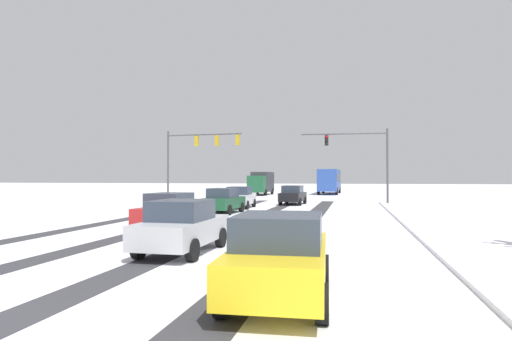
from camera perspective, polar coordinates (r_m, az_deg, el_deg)
wheel_track_left_lane at (r=24.40m, az=-8.12°, el=-6.34°), size 0.98×38.36×0.01m
wheel_track_right_lane at (r=22.94m, az=6.98°, el=-6.69°), size 1.14×38.36×0.01m
wheel_track_center at (r=25.87m, az=-15.60°, el=-6.00°), size 1.02×38.36×0.01m
wheel_track_oncoming at (r=23.46m, az=-0.73°, el=-6.57°), size 1.00×38.36×0.01m
sidewalk_kerb_right at (r=21.55m, az=24.49°, el=-6.84°), size 4.00×38.36×0.12m
traffic_signal_near_left at (r=38.51m, az=-7.86°, el=2.83°), size 7.10×0.62×6.50m
traffic_signal_near_right at (r=38.10m, az=13.93°, el=2.41°), size 7.42×0.65×6.50m
car_black_lead at (r=36.54m, az=4.92°, el=-3.26°), size 2.01×4.19×1.62m
car_white_second at (r=32.22m, az=-2.16°, el=-3.58°), size 1.92×4.15×1.62m
car_dark_green_third at (r=27.65m, az=-4.37°, el=-4.02°), size 2.00×4.18×1.62m
car_red_fourth at (r=19.58m, az=-11.30°, el=-5.28°), size 2.01×4.19×1.62m
car_silver_fifth at (r=13.41m, az=-9.75°, el=-7.31°), size 1.86×4.11×1.62m
car_yellow_cab_sixth at (r=8.29m, az=3.19°, el=-11.32°), size 2.00×4.18×1.62m
bus_oncoming at (r=60.93m, az=9.78°, el=-1.20°), size 2.87×11.06×3.38m
box_truck_delivery at (r=56.50m, az=0.72°, el=-1.60°), size 2.32×7.40×3.02m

